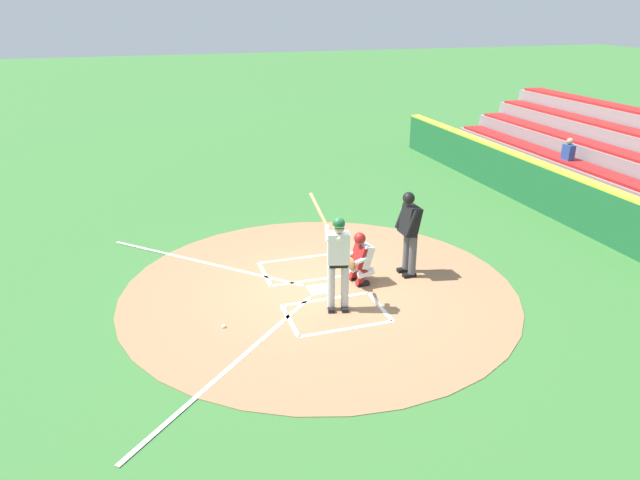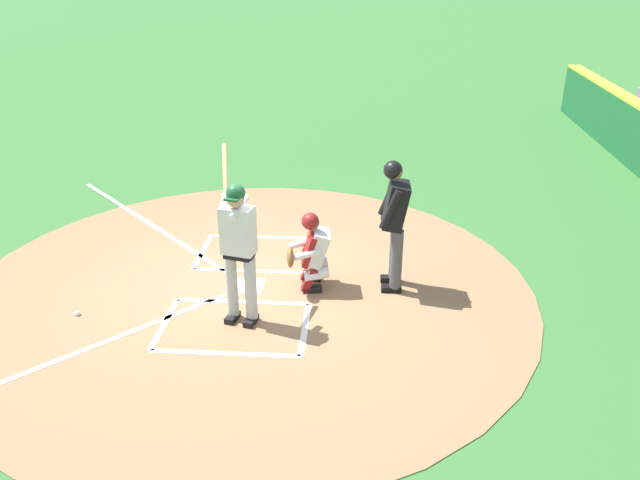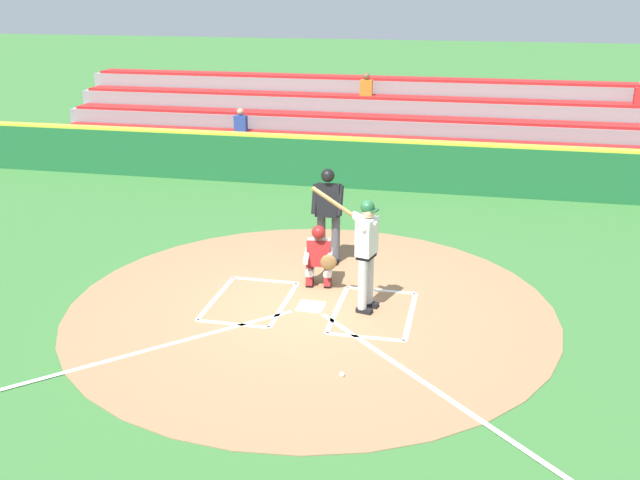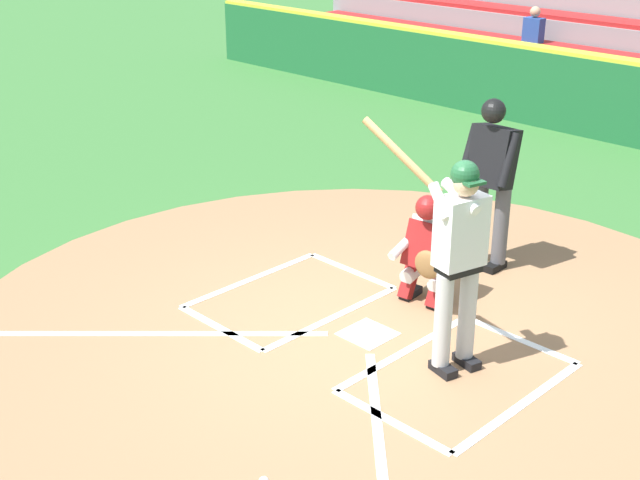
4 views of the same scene
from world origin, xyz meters
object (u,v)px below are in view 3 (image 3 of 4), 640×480
object	(u,v)px
catcher	(319,255)
plate_umpire	(328,209)
batter	(366,247)
baseball	(342,375)

from	to	relation	value
catcher	plate_umpire	xyz separation A→B (m)	(0.08, -1.12, 0.49)
batter	baseball	bearing A→B (deg)	90.94
batter	baseball	xyz separation A→B (m)	(-0.04, 2.18, -1.06)
plate_umpire	baseball	distance (m)	4.38
batter	plate_umpire	distance (m)	2.19
catcher	baseball	distance (m)	3.20
batter	baseball	distance (m)	2.42
catcher	baseball	world-z (taller)	catcher
batter	catcher	size ratio (longest dim) A/B	1.88
plate_umpire	baseball	bearing A→B (deg)	104.28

